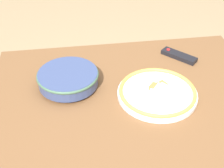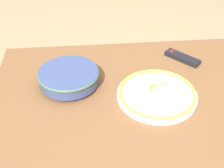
% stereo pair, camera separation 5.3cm
% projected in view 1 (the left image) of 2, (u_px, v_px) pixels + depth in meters
% --- Properties ---
extents(dining_table, '(1.12, 0.87, 0.73)m').
position_uv_depth(dining_table, '(131.00, 115.00, 1.30)').
color(dining_table, brown).
rests_on(dining_table, ground_plane).
extents(noodle_bowl, '(0.25, 0.25, 0.07)m').
position_uv_depth(noodle_bowl, '(68.00, 78.00, 1.28)').
color(noodle_bowl, '#384775').
rests_on(noodle_bowl, dining_table).
extents(food_plate, '(0.32, 0.32, 0.04)m').
position_uv_depth(food_plate, '(157.00, 92.00, 1.24)').
color(food_plate, white).
rests_on(food_plate, dining_table).
extents(tv_remote, '(0.15, 0.16, 0.02)m').
position_uv_depth(tv_remote, '(179.00, 56.00, 1.47)').
color(tv_remote, black).
rests_on(tv_remote, dining_table).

